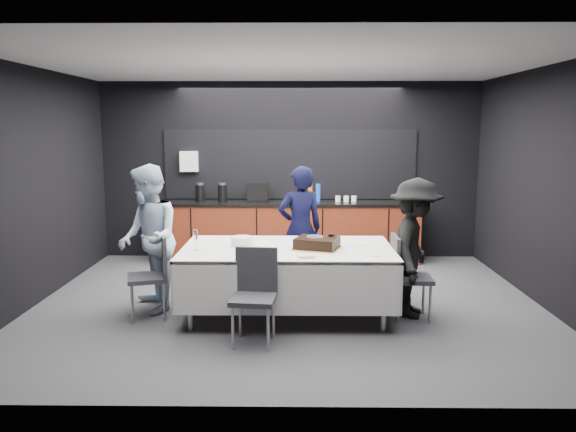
# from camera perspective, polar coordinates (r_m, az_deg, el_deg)

# --- Properties ---
(ground) EXTENTS (6.00, 6.00, 0.00)m
(ground) POSITION_cam_1_polar(r_m,az_deg,el_deg) (6.80, -0.01, -8.90)
(ground) COLOR #414146
(ground) RESTS_ON ground
(room_shell) EXTENTS (6.04, 5.04, 2.82)m
(room_shell) POSITION_cam_1_polar(r_m,az_deg,el_deg) (6.47, -0.01, 6.94)
(room_shell) COLOR white
(room_shell) RESTS_ON ground
(kitchenette) EXTENTS (4.10, 0.64, 2.05)m
(kitchenette) POSITION_cam_1_polar(r_m,az_deg,el_deg) (8.83, 0.07, -1.08)
(kitchenette) COLOR #591D0E
(kitchenette) RESTS_ON ground
(party_table) EXTENTS (2.32, 1.32, 0.78)m
(party_table) POSITION_cam_1_polar(r_m,az_deg,el_deg) (6.24, -0.06, -4.44)
(party_table) COLOR #99999E
(party_table) RESTS_ON ground
(cake_assembly) EXTENTS (0.58, 0.52, 0.16)m
(cake_assembly) POSITION_cam_1_polar(r_m,az_deg,el_deg) (6.15, 2.97, -2.76)
(cake_assembly) COLOR gold
(cake_assembly) RESTS_ON party_table
(plate_stack) EXTENTS (0.24, 0.24, 0.10)m
(plate_stack) POSITION_cam_1_polar(r_m,az_deg,el_deg) (6.31, -4.73, -2.56)
(plate_stack) COLOR white
(plate_stack) RESTS_ON party_table
(loose_plate_near) EXTENTS (0.19, 0.19, 0.01)m
(loose_plate_near) POSITION_cam_1_polar(r_m,az_deg,el_deg) (5.85, -3.81, -3.95)
(loose_plate_near) COLOR white
(loose_plate_near) RESTS_ON party_table
(loose_plate_right_a) EXTENTS (0.22, 0.22, 0.01)m
(loose_plate_right_a) POSITION_cam_1_polar(r_m,az_deg,el_deg) (6.39, 6.95, -2.88)
(loose_plate_right_a) COLOR white
(loose_plate_right_a) RESTS_ON party_table
(loose_plate_right_b) EXTENTS (0.18, 0.18, 0.01)m
(loose_plate_right_b) POSITION_cam_1_polar(r_m,az_deg,el_deg) (5.92, 8.62, -3.87)
(loose_plate_right_b) COLOR white
(loose_plate_right_b) RESTS_ON party_table
(loose_plate_far) EXTENTS (0.22, 0.22, 0.01)m
(loose_plate_far) POSITION_cam_1_polar(r_m,az_deg,el_deg) (6.67, 1.13, -2.30)
(loose_plate_far) COLOR white
(loose_plate_far) RESTS_ON party_table
(fork_pile) EXTENTS (0.19, 0.14, 0.03)m
(fork_pile) POSITION_cam_1_polar(r_m,az_deg,el_deg) (5.73, 1.83, -4.11)
(fork_pile) COLOR white
(fork_pile) RESTS_ON party_table
(champagne_flute) EXTENTS (0.06, 0.06, 0.22)m
(champagne_flute) POSITION_cam_1_polar(r_m,az_deg,el_deg) (6.11, -9.37, -2.00)
(champagne_flute) COLOR white
(champagne_flute) RESTS_ON party_table
(chair_left) EXTENTS (0.52, 0.52, 0.92)m
(chair_left) POSITION_cam_1_polar(r_m,az_deg,el_deg) (6.40, -13.42, -5.34)
(chair_left) COLOR #2E2E33
(chair_left) RESTS_ON ground
(chair_right) EXTENTS (0.43, 0.43, 0.92)m
(chair_right) POSITION_cam_1_polar(r_m,az_deg,el_deg) (6.31, 11.79, -5.48)
(chair_right) COLOR #2E2E33
(chair_right) RESTS_ON ground
(chair_near) EXTENTS (0.46, 0.46, 0.92)m
(chair_near) POSITION_cam_1_polar(r_m,az_deg,el_deg) (5.54, -3.40, -7.36)
(chair_near) COLOR #2E2E33
(chair_near) RESTS_ON ground
(person_center) EXTENTS (0.67, 0.53, 1.61)m
(person_center) POSITION_cam_1_polar(r_m,az_deg,el_deg) (7.19, 1.24, -1.29)
(person_center) COLOR black
(person_center) RESTS_ON ground
(person_left) EXTENTS (0.92, 1.01, 1.69)m
(person_left) POSITION_cam_1_polar(r_m,az_deg,el_deg) (6.56, -14.00, -2.25)
(person_left) COLOR #AAC1D6
(person_left) RESTS_ON ground
(person_right) EXTENTS (0.85, 1.13, 1.55)m
(person_right) POSITION_cam_1_polar(r_m,az_deg,el_deg) (6.36, 12.77, -3.19)
(person_right) COLOR black
(person_right) RESTS_ON ground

